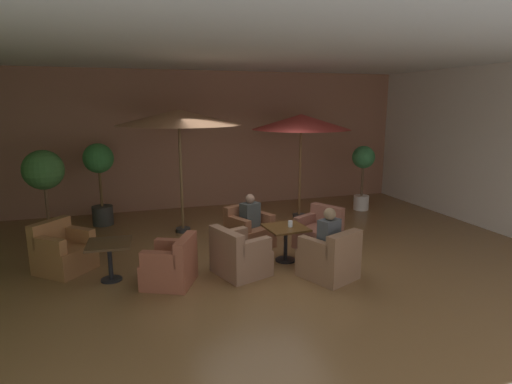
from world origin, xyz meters
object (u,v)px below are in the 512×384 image
(armchair_front_right_east, at_px, (171,266))
(patio_umbrella_tall_red, at_px, (301,122))
(potted_tree_mid_right, at_px, (99,172))
(patio_umbrella_center_beige, at_px, (179,118))
(armchair_front_left_east, at_px, (239,256))
(potted_tree_left_corner, at_px, (44,176))
(patron_blue_shirt, at_px, (329,232))
(iced_drink_cup, at_px, (290,224))
(patron_by_window, at_px, (250,213))
(armchair_front_left_south, at_px, (330,259))
(armchair_front_left_west, at_px, (319,233))
(potted_tree_mid_left, at_px, (363,168))
(armchair_front_left_north, at_px, (249,232))
(armchair_front_right_north, at_px, (63,252))
(cafe_table_front_left, at_px, (286,234))
(cafe_table_front_right, at_px, (109,251))

(armchair_front_right_east, bearing_deg, patio_umbrella_tall_red, 40.90)
(potted_tree_mid_right, bearing_deg, patio_umbrella_center_beige, -32.88)
(armchair_front_left_east, relative_size, armchair_front_right_east, 1.04)
(armchair_front_left_east, distance_m, potted_tree_left_corner, 4.33)
(patron_blue_shirt, height_order, iced_drink_cup, patron_blue_shirt)
(patio_umbrella_center_beige, bearing_deg, patio_umbrella_tall_red, 6.02)
(armchair_front_right_east, xyz_separation_m, patron_by_window, (1.67, 1.27, 0.40))
(patio_umbrella_center_beige, bearing_deg, armchair_front_left_south, -59.30)
(patio_umbrella_tall_red, distance_m, iced_drink_cup, 3.38)
(armchair_front_left_west, relative_size, armchair_front_right_east, 1.01)
(potted_tree_mid_left, relative_size, patron_blue_shirt, 2.40)
(armchair_front_left_north, distance_m, potted_tree_mid_left, 4.23)
(armchair_front_right_north, relative_size, patio_umbrella_tall_red, 0.43)
(patio_umbrella_tall_red, distance_m, potted_tree_mid_left, 2.24)
(armchair_front_left_north, distance_m, patron_by_window, 0.39)
(armchair_front_left_south, height_order, patron_by_window, patron_by_window)
(iced_drink_cup, bearing_deg, patron_by_window, 117.64)
(potted_tree_left_corner, relative_size, iced_drink_cup, 17.19)
(potted_tree_mid_left, bearing_deg, patron_blue_shirt, -127.91)
(armchair_front_left_north, distance_m, iced_drink_cup, 1.12)
(cafe_table_front_left, xyz_separation_m, armchair_front_left_north, (-0.41, 0.91, -0.18))
(patio_umbrella_tall_red, xyz_separation_m, potted_tree_mid_left, (1.88, 0.21, -1.21))
(cafe_table_front_left, xyz_separation_m, cafe_table_front_right, (-2.97, 0.05, 0.00))
(patio_umbrella_center_beige, height_order, potted_tree_left_corner, patio_umbrella_center_beige)
(patio_umbrella_center_beige, bearing_deg, potted_tree_left_corner, 179.10)
(armchair_front_left_south, height_order, patron_blue_shirt, patron_blue_shirt)
(patron_by_window, bearing_deg, iced_drink_cup, -62.36)
(potted_tree_mid_right, distance_m, patron_blue_shirt, 5.62)
(armchair_front_left_west, bearing_deg, armchair_front_right_north, 177.02)
(potted_tree_mid_left, distance_m, potted_tree_mid_right, 6.51)
(armchair_front_left_east, distance_m, patio_umbrella_tall_red, 4.27)
(patio_umbrella_center_beige, relative_size, patron_blue_shirt, 3.75)
(cafe_table_front_right, height_order, armchair_front_right_north, armchair_front_right_north)
(armchair_front_left_south, bearing_deg, potted_tree_left_corner, 144.52)
(armchair_front_left_west, height_order, armchair_front_right_north, armchair_front_right_north)
(armchair_front_right_north, relative_size, potted_tree_left_corner, 0.57)
(armchair_front_left_east, relative_size, patron_blue_shirt, 1.43)
(patio_umbrella_tall_red, bearing_deg, potted_tree_left_corner, -177.28)
(patron_by_window, height_order, iced_drink_cup, patron_by_window)
(patio_umbrella_center_beige, distance_m, potted_tree_mid_right, 2.37)
(cafe_table_front_right, bearing_deg, armchair_front_right_north, 139.30)
(armchair_front_left_east, relative_size, potted_tree_left_corner, 0.53)
(patron_blue_shirt, relative_size, iced_drink_cup, 6.43)
(armchair_front_left_south, bearing_deg, potted_tree_mid_left, 52.48)
(potted_tree_left_corner, bearing_deg, armchair_front_left_east, -39.62)
(armchair_front_right_north, bearing_deg, patron_by_window, 2.98)
(patio_umbrella_tall_red, distance_m, patron_blue_shirt, 3.96)
(armchair_front_left_south, bearing_deg, patron_by_window, 113.95)
(armchair_front_left_east, bearing_deg, patio_umbrella_center_beige, 102.12)
(armchair_front_right_east, distance_m, iced_drink_cup, 2.21)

